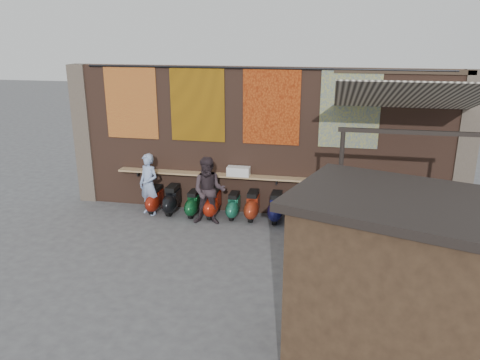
{
  "coord_description": "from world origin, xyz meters",
  "views": [
    {
      "loc": [
        1.88,
        -9.62,
        4.86
      ],
      "look_at": [
        -0.28,
        1.2,
        1.36
      ],
      "focal_mm": 35.0,
      "sensor_mm": 36.0,
      "label": 1
    }
  ],
  "objects": [
    {
      "name": "hang_rail",
      "position": [
        0.0,
        2.47,
        3.98
      ],
      "size": [
        9.5,
        0.06,
        0.06
      ],
      "primitive_type": "cylinder",
      "rotation": [
        0.0,
        1.57,
        0.0
      ],
      "color": "black",
      "rests_on": "brick_wall"
    },
    {
      "name": "tapestry_multi",
      "position": [
        2.3,
        2.48,
        3.0
      ],
      "size": [
        1.5,
        0.02,
        2.0
      ],
      "primitive_type": "cube",
      "color": "#274391",
      "rests_on": "brick_wall"
    },
    {
      "name": "scooter_stool_7",
      "position": [
        1.11,
        1.99,
        0.39
      ],
      "size": [
        0.37,
        0.83,
        0.79
      ],
      "primitive_type": null,
      "color": "navy",
      "rests_on": "ground"
    },
    {
      "name": "shopper_navy",
      "position": [
        4.28,
        0.87,
        0.86
      ],
      "size": [
        1.09,
        0.81,
        1.73
      ],
      "primitive_type": "imported",
      "rotation": [
        0.0,
        0.0,
        3.58
      ],
      "color": "black",
      "rests_on": "ground"
    },
    {
      "name": "scooter_stool_1",
      "position": [
        -2.38,
        2.03,
        0.39
      ],
      "size": [
        0.37,
        0.82,
        0.78
      ],
      "primitive_type": null,
      "color": "black",
      "rests_on": "ground"
    },
    {
      "name": "stall_roof",
      "position": [
        2.83,
        -3.55,
        2.75
      ],
      "size": [
        3.31,
        2.91,
        0.12
      ],
      "primitive_type": "cube",
      "rotation": [
        0.0,
        0.0,
        -0.33
      ],
      "color": "black",
      "rests_on": "market_stall"
    },
    {
      "name": "ground",
      "position": [
        0.0,
        0.0,
        0.0
      ],
      "size": [
        70.0,
        70.0,
        0.0
      ],
      "primitive_type": "plane",
      "color": "#474749",
      "rests_on": "ground"
    },
    {
      "name": "pier_left",
      "position": [
        -5.2,
        2.7,
        2.0
      ],
      "size": [
        0.5,
        0.5,
        4.0
      ],
      "primitive_type": "cube",
      "color": "#4C4238",
      "rests_on": "ground"
    },
    {
      "name": "awning_header",
      "position": [
        3.5,
        -0.6,
        3.08
      ],
      "size": [
        3.0,
        0.08,
        0.08
      ],
      "primitive_type": "cube",
      "color": "black",
      "rests_on": "awning_post_left"
    },
    {
      "name": "eating_counter",
      "position": [
        0.0,
        2.33,
        1.1
      ],
      "size": [
        8.0,
        0.32,
        0.05
      ],
      "primitive_type": "cube",
      "color": "#9E7A51",
      "rests_on": "brick_wall"
    },
    {
      "name": "market_stall",
      "position": [
        2.83,
        -3.55,
        1.34
      ],
      "size": [
        2.94,
        2.55,
        2.69
      ],
      "primitive_type": "cube",
      "rotation": [
        0.0,
        0.0,
        -0.33
      ],
      "color": "black",
      "rests_on": "ground"
    },
    {
      "name": "scooter_stool_8",
      "position": [
        1.68,
        1.96,
        0.41
      ],
      "size": [
        0.39,
        0.87,
        0.83
      ],
      "primitive_type": null,
      "color": "navy",
      "rests_on": "ground"
    },
    {
      "name": "awning_canvas",
      "position": [
        3.5,
        0.9,
        3.55
      ],
      "size": [
        3.2,
        3.28,
        0.97
      ],
      "primitive_type": "cube",
      "rotation": [
        -0.28,
        0.0,
        0.0
      ],
      "color": "beige",
      "rests_on": "brick_wall"
    },
    {
      "name": "stall_sign",
      "position": [
        3.13,
        -2.64,
        1.95
      ],
      "size": [
        1.15,
        0.42,
        0.5
      ],
      "primitive_type": "cube",
      "rotation": [
        0.0,
        0.0,
        -0.33
      ],
      "color": "gold",
      "rests_on": "market_stall"
    },
    {
      "name": "pier_right",
      "position": [
        5.2,
        2.7,
        2.0
      ],
      "size": [
        0.5,
        0.5,
        4.0
      ],
      "primitive_type": "cube",
      "color": "#4C4238",
      "rests_on": "ground"
    },
    {
      "name": "tapestry_orange",
      "position": [
        0.3,
        2.48,
        3.0
      ],
      "size": [
        1.5,
        0.02,
        2.0
      ],
      "primitive_type": "cube",
      "color": "#AD4615",
      "rests_on": "brick_wall"
    },
    {
      "name": "scooter_stool_2",
      "position": [
        -1.74,
        1.96,
        0.35
      ],
      "size": [
        0.33,
        0.73,
        0.69
      ],
      "primitive_type": null,
      "color": "#0D4520",
      "rests_on": "ground"
    },
    {
      "name": "diner_right",
      "position": [
        -1.16,
        1.5,
        0.91
      ],
      "size": [
        0.96,
        0.79,
        1.81
      ],
      "primitive_type": "imported",
      "rotation": [
        0.0,
        0.0,
        0.12
      ],
      "color": "#32272C",
      "rests_on": "ground"
    },
    {
      "name": "shopper_grey",
      "position": [
        4.44,
        0.34,
        0.92
      ],
      "size": [
        1.35,
        1.28,
        1.84
      ],
      "primitive_type": "imported",
      "rotation": [
        0.0,
        0.0,
        2.45
      ],
      "color": "#4F4E53",
      "rests_on": "ground"
    },
    {
      "name": "stall_shelf",
      "position": [
        3.13,
        -2.64,
        0.98
      ],
      "size": [
        1.98,
        0.75,
        0.06
      ],
      "primitive_type": "cube",
      "rotation": [
        0.0,
        0.0,
        -0.33
      ],
      "color": "#473321",
      "rests_on": "market_stall"
    },
    {
      "name": "brick_wall",
      "position": [
        0.0,
        2.7,
        2.0
      ],
      "size": [
        10.0,
        0.4,
        4.0
      ],
      "primitive_type": "cube",
      "color": "brown",
      "rests_on": "ground"
    },
    {
      "name": "tapestry_sun",
      "position": [
        -1.7,
        2.48,
        3.0
      ],
      "size": [
        1.5,
        0.02,
        2.0
      ],
      "primitive_type": "cube",
      "color": "orange",
      "rests_on": "brick_wall"
    },
    {
      "name": "shelf_box",
      "position": [
        -0.54,
        2.3,
        1.25
      ],
      "size": [
        0.61,
        0.29,
        0.25
      ],
      "primitive_type": "cube",
      "color": "white",
      "rests_on": "eating_counter"
    },
    {
      "name": "awning_ledger",
      "position": [
        3.5,
        2.49,
        3.95
      ],
      "size": [
        3.3,
        0.08,
        0.12
      ],
      "primitive_type": "cube",
      "color": "#33261C",
      "rests_on": "brick_wall"
    },
    {
      "name": "scooter_stool_5",
      "position": [
        -0.1,
        2.04,
        0.38
      ],
      "size": [
        0.36,
        0.8,
        0.76
      ],
      "primitive_type": null,
      "color": "maroon",
      "rests_on": "ground"
    },
    {
      "name": "tapestry_redgold",
      "position": [
        -3.6,
        2.48,
        3.0
      ],
      "size": [
        1.5,
        0.02,
        2.0
      ],
      "primitive_type": "cube",
      "color": "maroon",
      "rests_on": "brick_wall"
    },
    {
      "name": "scooter_stool_9",
      "position": [
        2.27,
        1.96,
        0.4
      ],
      "size": [
        0.38,
        0.84,
        0.8
      ],
      "primitive_type": null,
      "color": "navy",
      "rests_on": "ground"
    },
    {
      "name": "scooter_stool_0",
      "position": [
        -2.89,
        2.05,
        0.36
      ],
      "size": [
        0.34,
        0.76,
        0.72
      ],
      "primitive_type": null,
      "color": "maroon",
      "rests_on": "ground"
    },
    {
      "name": "shopper_tan",
      "position": [
        3.24,
        -0.11,
        0.73
      ],
      "size": [
        0.84,
        0.7,
        1.46
      ],
      "primitive_type": "imported",
      "rotation": [
        0.0,
        0.0,
        0.38
      ],
      "color": "#94855E",
      "rests_on": "ground"
    },
    {
      "name": "scooter_stool_3",
      "position": [
        -1.2,
        2.01,
        0.41
      ],
      "size": [
        0.38,
        0.85,
        0.81
      ],
      "primitive_type": null,
      "color": "#A41E0C",
      "rests_on": "ground"
    },
    {
      "name": "awning_post_left",
      "position": [
        2.1,
        -0.6,
        1.55
      ],
      "size": [
        0.09,
        0.09,
        3.1
      ],
      "primitive_type": "cylinder",
      "color": "black",
      "rests_on": "ground"
    },
    {
      "name": "scooter_stool_6",
      "position": [
        0.54,
        2.02,
        0.39
      ],
      "size": [
        0.37,
        0.81,
        0.77
      ],
      "primitive_type": null,
      "color": "#131448",
      "rests_on": "ground"
    },
    {
      "name": "scooter_stool_4",
      "position": [
        -0.62,
        2.03,
        0.34
      ],
      "size": [
        0.32,
        0.72,
        0.68
      ],
      "primitive_type": null,
      "color": "#175E45",
      "rests_on": "ground"
    },
    {
      "name": "diner_left",
      "position": [
        -2.97,
        1.87,
        0.86
      ],
      "size": [
        0.74,
        0.63,
        1.72
      ],
      "primitive_type": "imported",
      "rotation": [
        0.0,
        0.0,
        -0.42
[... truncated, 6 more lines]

